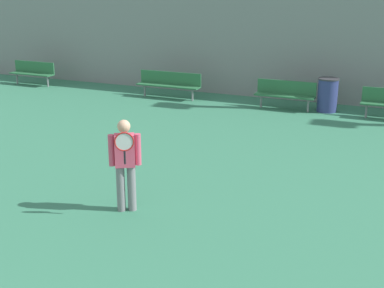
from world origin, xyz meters
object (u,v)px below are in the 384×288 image
object	(u,v)px
bench_courtside_far	(169,82)
bench_adjacent_court	(285,92)
bench_by_gate	(33,71)
tennis_player	(125,161)
trash_bin	(328,95)

from	to	relation	value
bench_courtside_far	bench_adjacent_court	xyz separation A→B (m)	(3.78, -0.00, -0.00)
bench_by_gate	bench_courtside_far	bearing A→B (deg)	0.01
bench_by_gate	bench_adjacent_court	bearing A→B (deg)	0.00
tennis_player	bench_adjacent_court	world-z (taller)	tennis_player
tennis_player	trash_bin	size ratio (longest dim) A/B	1.60
tennis_player	bench_courtside_far	distance (m)	8.69
bench_adjacent_court	trash_bin	world-z (taller)	trash_bin
bench_courtside_far	trash_bin	bearing A→B (deg)	2.15
trash_bin	tennis_player	bearing A→B (deg)	-102.34
bench_adjacent_court	bench_by_gate	bearing A→B (deg)	-180.00
tennis_player	bench_by_gate	world-z (taller)	tennis_player
bench_by_gate	tennis_player	bearing A→B (deg)	-43.33
tennis_player	bench_by_gate	size ratio (longest dim) A/B	0.91
bench_by_gate	trash_bin	world-z (taller)	trash_bin
trash_bin	bench_adjacent_court	bearing A→B (deg)	-171.03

